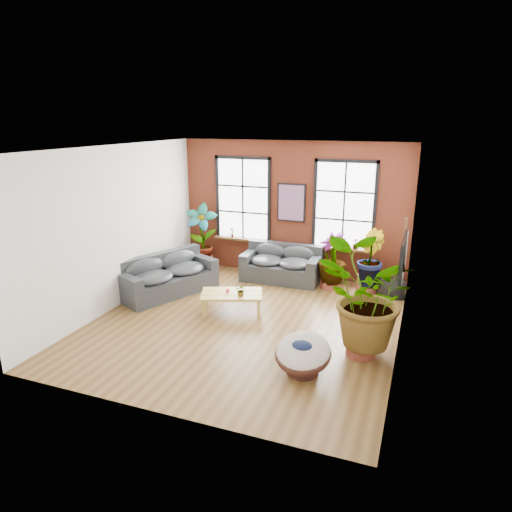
% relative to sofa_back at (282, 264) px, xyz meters
% --- Properties ---
extents(room, '(6.04, 6.54, 3.54)m').
position_rel_sofa_back_xyz_m(room, '(0.08, -2.58, 1.33)').
color(room, brown).
rests_on(room, ground).
extents(sofa_back, '(1.99, 0.98, 0.91)m').
position_rel_sofa_back_xyz_m(sofa_back, '(0.00, 0.00, 0.00)').
color(sofa_back, '#292D31').
rests_on(sofa_back, ground).
extents(sofa_left, '(1.86, 2.54, 0.93)m').
position_rel_sofa_back_xyz_m(sofa_left, '(-2.30, -1.85, 0.01)').
color(sofa_left, '#292D31').
rests_on(sofa_left, ground).
extents(coffee_table, '(1.48, 1.15, 0.50)m').
position_rel_sofa_back_xyz_m(coffee_table, '(-0.41, -2.31, -0.04)').
color(coffee_table, gold).
rests_on(coffee_table, ground).
extents(papasan_chair, '(0.96, 0.98, 0.69)m').
position_rel_sofa_back_xyz_m(papasan_chair, '(1.69, -4.22, -0.06)').
color(papasan_chair, '#371B13').
rests_on(papasan_chair, ground).
extents(poster, '(0.74, 0.06, 0.98)m').
position_rel_sofa_back_xyz_m(poster, '(0.08, 0.46, 1.54)').
color(poster, black).
rests_on(poster, room).
extents(tv_wall_unit, '(0.13, 1.86, 1.20)m').
position_rel_sofa_back_xyz_m(tv_wall_unit, '(3.01, -2.13, 1.13)').
color(tv_wall_unit, black).
rests_on(tv_wall_unit, room).
extents(media_box, '(0.69, 0.62, 0.47)m').
position_rel_sofa_back_xyz_m(media_box, '(2.74, -0.24, -0.18)').
color(media_box, black).
rests_on(media_box, ground).
extents(pot_back_left, '(0.66, 0.66, 0.38)m').
position_rel_sofa_back_xyz_m(pot_back_left, '(-2.30, 0.09, -0.22)').
color(pot_back_left, brown).
rests_on(pot_back_left, ground).
extents(pot_back_right, '(0.66, 0.66, 0.39)m').
position_rel_sofa_back_xyz_m(pot_back_right, '(2.20, -0.02, -0.22)').
color(pot_back_right, brown).
rests_on(pot_back_right, ground).
extents(pot_right_wall, '(0.54, 0.54, 0.39)m').
position_rel_sofa_back_xyz_m(pot_right_wall, '(2.49, -3.28, -0.22)').
color(pot_right_wall, brown).
rests_on(pot_right_wall, ground).
extents(pot_mid, '(0.55, 0.55, 0.34)m').
position_rel_sofa_back_xyz_m(pot_mid, '(1.29, -0.15, -0.24)').
color(pot_mid, brown).
rests_on(pot_mid, ground).
extents(floor_plant_back_left, '(0.99, 0.78, 1.67)m').
position_rel_sofa_back_xyz_m(floor_plant_back_left, '(-2.33, 0.08, 0.57)').
color(floor_plant_back_left, '#15502E').
rests_on(floor_plant_back_left, ground).
extents(floor_plant_back_right, '(0.82, 0.91, 1.36)m').
position_rel_sofa_back_xyz_m(floor_plant_back_right, '(2.19, -0.04, 0.42)').
color(floor_plant_back_right, '#15502E').
rests_on(floor_plant_back_right, ground).
extents(floor_plant_right_wall, '(1.82, 1.63, 1.84)m').
position_rel_sofa_back_xyz_m(floor_plant_right_wall, '(2.48, -3.26, 0.67)').
color(floor_plant_right_wall, '#15502E').
rests_on(floor_plant_right_wall, ground).
extents(floor_plant_mid, '(0.97, 0.97, 1.25)m').
position_rel_sofa_back_xyz_m(floor_plant_mid, '(1.31, -0.15, 0.35)').
color(floor_plant_mid, '#15502E').
rests_on(floor_plant_mid, ground).
extents(table_plant, '(0.24, 0.21, 0.26)m').
position_rel_sofa_back_xyz_m(table_plant, '(-0.15, -2.41, 0.13)').
color(table_plant, '#15502E').
rests_on(table_plant, coffee_table).
extents(sill_plant_left, '(0.17, 0.17, 0.27)m').
position_rel_sofa_back_xyz_m(sill_plant_left, '(-1.57, 0.41, 0.62)').
color(sill_plant_left, '#15502E').
rests_on(sill_plant_left, room).
extents(sill_plant_right, '(0.19, 0.19, 0.27)m').
position_rel_sofa_back_xyz_m(sill_plant_right, '(1.78, 0.41, 0.62)').
color(sill_plant_right, '#15502E').
rests_on(sill_plant_right, room).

